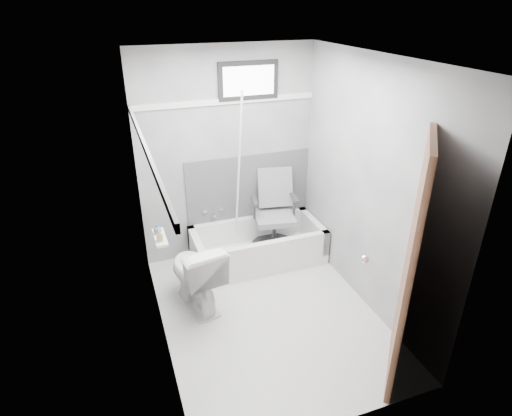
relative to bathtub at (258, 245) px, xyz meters
name	(u,v)px	position (x,y,z in m)	size (l,w,h in m)	color
floor	(268,313)	(-0.23, -0.93, -0.21)	(2.60, 2.60, 0.00)	silver
ceiling	(272,58)	(-0.23, -0.93, 2.19)	(2.60, 2.60, 0.00)	silver
wall_back	(227,157)	(-0.23, 0.37, 0.99)	(2.00, 0.02, 2.40)	slate
wall_front	(348,292)	(-0.23, -2.23, 0.99)	(2.00, 0.02, 2.40)	slate
wall_left	(152,223)	(-1.23, -0.93, 0.99)	(0.02, 2.60, 2.40)	slate
wall_right	(369,188)	(0.77, -0.93, 0.99)	(0.02, 2.60, 2.40)	slate
bathtub	(258,245)	(0.00, 0.00, 0.00)	(1.50, 0.70, 0.42)	white
office_chair	(274,212)	(0.22, 0.05, 0.37)	(0.53, 0.53, 0.92)	slate
toilet	(196,274)	(-0.85, -0.55, 0.15)	(0.42, 0.74, 0.73)	white
door	(466,284)	(0.75, -2.21, 0.79)	(0.78, 0.78, 2.00)	#52341E
window	(248,80)	(0.02, 0.36, 1.81)	(0.66, 0.04, 0.40)	black
backerboard	(249,187)	(0.02, 0.36, 0.59)	(1.50, 0.02, 0.78)	#4C4C4F
trim_back	(226,101)	(-0.23, 0.36, 1.61)	(2.00, 0.02, 0.06)	white
trim_left	(145,148)	(-1.22, -0.93, 1.61)	(0.02, 2.60, 0.06)	white
pole	(239,176)	(-0.18, 0.13, 0.84)	(0.02, 0.02, 1.95)	white
shelf	(160,238)	(-1.16, -0.66, 0.69)	(0.10, 0.32, 0.03)	white
soap_bottle_a	(159,236)	(-1.17, -0.74, 0.76)	(0.04, 0.04, 0.10)	#9D854E
soap_bottle_b	(157,229)	(-1.17, -0.60, 0.75)	(0.07, 0.07, 0.09)	#45607F
faucet	(213,212)	(-0.43, 0.34, 0.34)	(0.26, 0.10, 0.16)	silver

